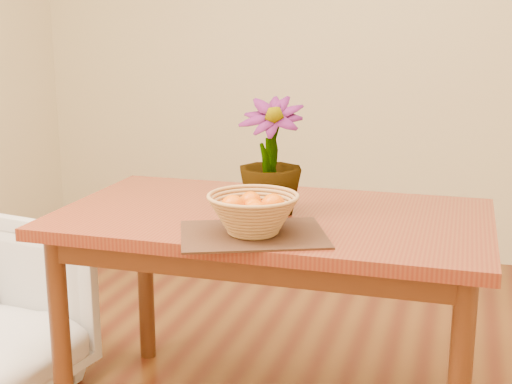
# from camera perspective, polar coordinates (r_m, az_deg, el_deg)

# --- Properties ---
(wall_back) EXTENTS (4.00, 0.02, 2.70)m
(wall_back) POSITION_cam_1_polar(r_m,az_deg,el_deg) (4.17, 8.58, 13.22)
(wall_back) COLOR beige
(wall_back) RESTS_ON floor
(table) EXTENTS (1.40, 0.80, 0.75)m
(table) POSITION_cam_1_polar(r_m,az_deg,el_deg) (2.36, 1.30, -3.73)
(table) COLOR maroon
(table) RESTS_ON floor
(placemat) EXTENTS (0.51, 0.45, 0.01)m
(placemat) POSITION_cam_1_polar(r_m,az_deg,el_deg) (2.09, -0.23, -3.41)
(placemat) COLOR #3C2216
(placemat) RESTS_ON table
(wicker_basket) EXTENTS (0.27, 0.27, 0.11)m
(wicker_basket) POSITION_cam_1_polar(r_m,az_deg,el_deg) (2.08, -0.23, -1.89)
(wicker_basket) COLOR #B18349
(wicker_basket) RESTS_ON placemat
(orange_pile) EXTENTS (0.18, 0.17, 0.07)m
(orange_pile) POSITION_cam_1_polar(r_m,az_deg,el_deg) (2.07, -0.23, -1.21)
(orange_pile) COLOR #E65D03
(orange_pile) RESTS_ON wicker_basket
(potted_plant) EXTENTS (0.22, 0.22, 0.38)m
(potted_plant) POSITION_cam_1_polar(r_m,az_deg,el_deg) (2.29, 1.15, 2.87)
(potted_plant) COLOR #194E16
(potted_plant) RESTS_ON table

